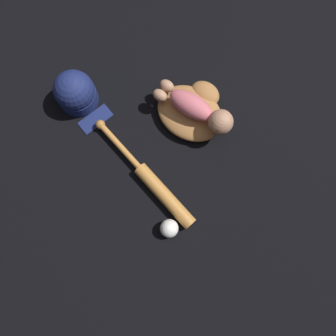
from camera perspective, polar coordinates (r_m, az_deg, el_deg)
ground_plane at (r=1.49m, az=5.03°, el=7.59°), size 6.00×6.00×0.00m
baseball_glove at (r=1.48m, az=4.28°, el=10.09°), size 0.38×0.36×0.08m
baby_figure at (r=1.39m, az=5.39°, el=10.06°), size 0.36×0.24×0.11m
baseball_bat at (r=1.38m, az=-2.31°, el=-2.93°), size 0.60×0.17×0.06m
baseball at (r=1.35m, az=0.22°, el=-10.47°), size 0.08×0.08×0.08m
baseball_cap at (r=1.53m, az=-15.82°, el=12.53°), size 0.26×0.19×0.18m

